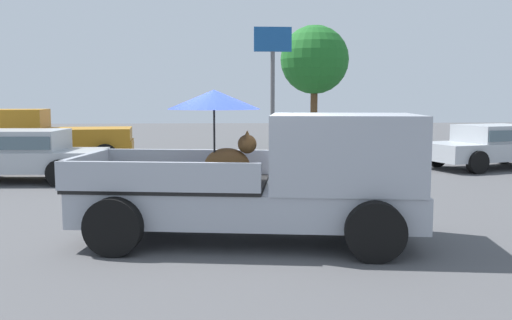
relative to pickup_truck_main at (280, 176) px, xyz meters
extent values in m
plane|color=#4C4C4F|center=(-0.46, 0.07, -0.98)|extent=(80.00, 80.00, 0.00)
cylinder|color=black|center=(1.41, 0.80, -0.58)|extent=(0.83, 0.39, 0.80)
cylinder|color=black|center=(1.14, -1.14, -0.58)|extent=(0.83, 0.39, 0.80)
cylinder|color=black|center=(-2.05, 1.29, -0.58)|extent=(0.83, 0.39, 0.80)
cylinder|color=black|center=(-2.33, -0.65, -0.58)|extent=(0.83, 0.39, 0.80)
cube|color=#9EA3AD|center=(-0.46, 0.07, -0.41)|extent=(5.20, 2.49, 0.50)
cube|color=#9EA3AD|center=(0.93, -0.13, 0.38)|extent=(2.34, 2.14, 1.08)
cube|color=#4C606B|center=(1.92, -0.27, 0.58)|extent=(0.30, 1.71, 0.64)
cube|color=black|center=(-1.60, 0.23, -0.13)|extent=(3.03, 2.22, 0.06)
cube|color=#9EA3AD|center=(-1.47, 1.14, 0.10)|extent=(2.79, 0.49, 0.40)
cube|color=#9EA3AD|center=(-1.72, -0.68, 0.10)|extent=(2.79, 0.49, 0.40)
cube|color=#9EA3AD|center=(-2.93, 0.42, 0.10)|extent=(0.36, 1.84, 0.40)
ellipsoid|color=brown|center=(-0.78, 0.04, 0.16)|extent=(0.72, 0.41, 0.52)
sphere|color=brown|center=(-0.48, 0.00, 0.48)|extent=(0.32, 0.32, 0.28)
cone|color=brown|center=(-0.47, 0.08, 0.62)|extent=(0.10, 0.10, 0.12)
cone|color=brown|center=(-0.49, -0.08, 0.62)|extent=(0.10, 0.10, 0.12)
cylinder|color=black|center=(-0.97, 0.02, 0.47)|extent=(0.03, 0.03, 1.13)
cone|color=#1E33B7|center=(-0.97, 0.02, 1.13)|extent=(1.53, 1.53, 0.28)
cylinder|color=black|center=(-7.82, 10.32, -0.60)|extent=(0.79, 0.35, 0.76)
cylinder|color=black|center=(-4.41, 8.82, -0.60)|extent=(0.79, 0.35, 0.76)
cylinder|color=black|center=(-4.64, 10.70, -0.60)|extent=(0.79, 0.35, 0.76)
cube|color=#B27219|center=(-6.11, 9.57, -0.43)|extent=(4.98, 2.37, 0.50)
cube|color=#B27219|center=(-7.31, 9.42, 0.32)|extent=(2.10, 2.02, 1.00)
cube|color=#B27219|center=(-5.12, 9.69, 0.02)|extent=(2.90, 2.11, 0.40)
cylinder|color=black|center=(6.38, 7.03, -0.65)|extent=(0.70, 0.41, 0.66)
cylinder|color=black|center=(5.86, 8.71, -0.65)|extent=(0.70, 0.41, 0.66)
cylinder|color=black|center=(8.44, 9.52, -0.65)|extent=(0.70, 0.41, 0.66)
cube|color=#ADB2B7|center=(7.41, 8.28, -0.43)|extent=(4.63, 2.96, 0.52)
cube|color=#ADB2B7|center=(7.50, 8.31, 0.07)|extent=(2.48, 2.15, 0.56)
cube|color=#4C606B|center=(7.50, 8.31, 0.07)|extent=(2.45, 2.21, 0.32)
cylinder|color=black|center=(-4.80, 5.45, -0.65)|extent=(0.67, 0.25, 0.66)
cylinder|color=black|center=(-4.72, 7.20, -0.65)|extent=(0.67, 0.25, 0.66)
cube|color=#ADB2B7|center=(-6.11, 6.38, -0.43)|extent=(4.37, 1.94, 0.52)
cube|color=#ADB2B7|center=(-6.01, 6.38, 0.07)|extent=(2.17, 1.69, 0.56)
cube|color=#4C606B|center=(-6.01, 6.38, 0.07)|extent=(2.11, 1.77, 0.32)
cylinder|color=#59595B|center=(1.04, 12.64, 0.96)|extent=(0.16, 0.16, 3.87)
cube|color=#194C8C|center=(1.04, 12.64, 3.34)|extent=(1.40, 0.12, 0.90)
cylinder|color=brown|center=(3.34, 17.03, 0.42)|extent=(0.32, 0.32, 2.80)
sphere|color=#1E6623|center=(3.34, 17.03, 2.91)|extent=(3.10, 3.10, 3.10)
camera|label=1|loc=(-0.85, -8.07, 1.14)|focal=38.69mm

